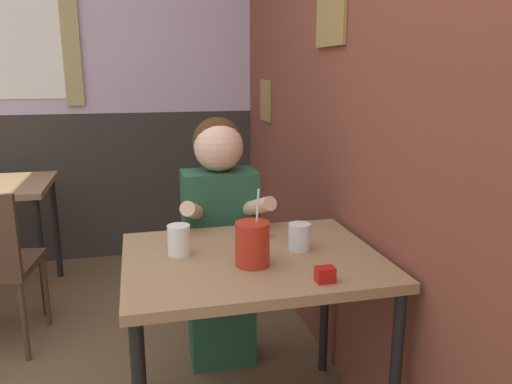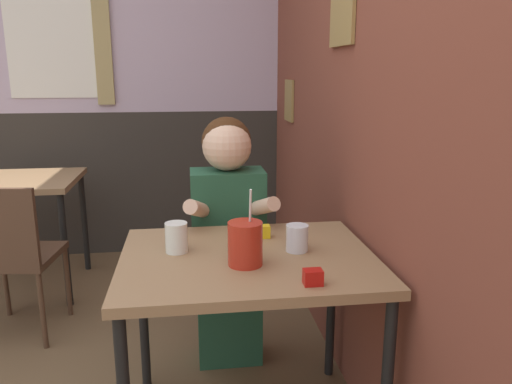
{
  "view_description": "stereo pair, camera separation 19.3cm",
  "coord_description": "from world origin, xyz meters",
  "px_view_note": "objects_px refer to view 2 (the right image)",
  "views": [
    {
      "loc": [
        0.45,
        -1.23,
        1.4
      ],
      "look_at": [
        0.89,
        0.59,
        0.94
      ],
      "focal_mm": 35.0,
      "sensor_mm": 36.0,
      "label": 1
    },
    {
      "loc": [
        0.64,
        -1.26,
        1.4
      ],
      "look_at": [
        0.89,
        0.59,
        0.94
      ],
      "focal_mm": 35.0,
      "sensor_mm": 36.0,
      "label": 2
    }
  ],
  "objects_px": {
    "person_seated": "(228,233)",
    "chair_near_window": "(10,250)",
    "main_table": "(248,274)",
    "cocktail_pitcher": "(245,244)",
    "background_table": "(29,195)"
  },
  "relations": [
    {
      "from": "background_table",
      "to": "chair_near_window",
      "type": "distance_m",
      "value": 0.67
    },
    {
      "from": "main_table",
      "to": "person_seated",
      "type": "xyz_separation_m",
      "value": [
        -0.03,
        0.53,
        -0.01
      ]
    },
    {
      "from": "main_table",
      "to": "chair_near_window",
      "type": "bearing_deg",
      "value": 142.49
    },
    {
      "from": "person_seated",
      "to": "chair_near_window",
      "type": "bearing_deg",
      "value": 162.75
    },
    {
      "from": "main_table",
      "to": "chair_near_window",
      "type": "height_order",
      "value": "chair_near_window"
    },
    {
      "from": "chair_near_window",
      "to": "cocktail_pitcher",
      "type": "xyz_separation_m",
      "value": [
        1.12,
        -0.96,
        0.32
      ]
    },
    {
      "from": "chair_near_window",
      "to": "cocktail_pitcher",
      "type": "height_order",
      "value": "cocktail_pitcher"
    },
    {
      "from": "main_table",
      "to": "person_seated",
      "type": "height_order",
      "value": "person_seated"
    },
    {
      "from": "chair_near_window",
      "to": "person_seated",
      "type": "distance_m",
      "value": 1.17
    },
    {
      "from": "person_seated",
      "to": "cocktail_pitcher",
      "type": "height_order",
      "value": "person_seated"
    },
    {
      "from": "main_table",
      "to": "cocktail_pitcher",
      "type": "relative_size",
      "value": 3.39
    },
    {
      "from": "background_table",
      "to": "person_seated",
      "type": "height_order",
      "value": "person_seated"
    },
    {
      "from": "main_table",
      "to": "background_table",
      "type": "distance_m",
      "value": 1.95
    },
    {
      "from": "main_table",
      "to": "background_table",
      "type": "height_order",
      "value": "same"
    },
    {
      "from": "cocktail_pitcher",
      "to": "main_table",
      "type": "bearing_deg",
      "value": 77.56
    }
  ]
}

